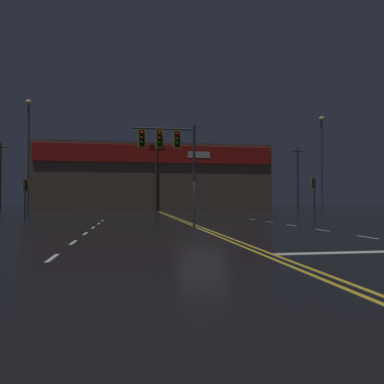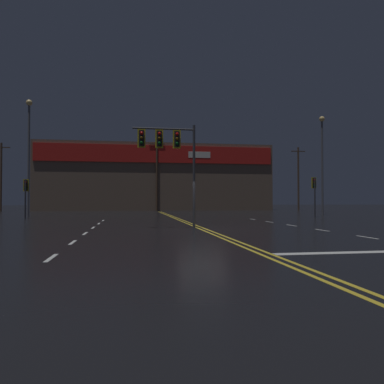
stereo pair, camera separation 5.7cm
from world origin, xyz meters
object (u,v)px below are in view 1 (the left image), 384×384
Objects in this scene: traffic_signal_corner_northeast at (314,188)px; streetlight_far_right at (28,143)px; traffic_signal_median at (168,147)px; traffic_signal_corner_northwest at (25,190)px; streetlight_near_left at (322,152)px.

traffic_signal_corner_northeast is 26.16m from streetlight_far_right.
traffic_signal_corner_northwest is (-10.36, 12.04, -2.00)m from traffic_signal_median.
traffic_signal_corner_northeast is at bearing -2.12° from traffic_signal_corner_northwest.
traffic_signal_median is at bearing -55.13° from streetlight_far_right.
streetlight_near_left is (27.98, 4.02, 4.11)m from traffic_signal_corner_northwest.
streetlight_near_left is 28.82m from streetlight_far_right.
traffic_signal_corner_northwest is 28.56m from streetlight_near_left.
traffic_signal_corner_northwest is at bearing 177.88° from traffic_signal_corner_northeast.
traffic_signal_corner_northeast is (14.15, 11.13, -1.75)m from traffic_signal_median.
streetlight_near_left reaches higher than traffic_signal_median.
traffic_signal_median is 23.92m from streetlight_near_left.
traffic_signal_corner_northeast is at bearing 38.17° from traffic_signal_median.
streetlight_far_right reaches higher than traffic_signal_corner_northeast.
traffic_signal_median reaches higher than traffic_signal_corner_northwest.
traffic_signal_median is 16.01m from traffic_signal_corner_northwest.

